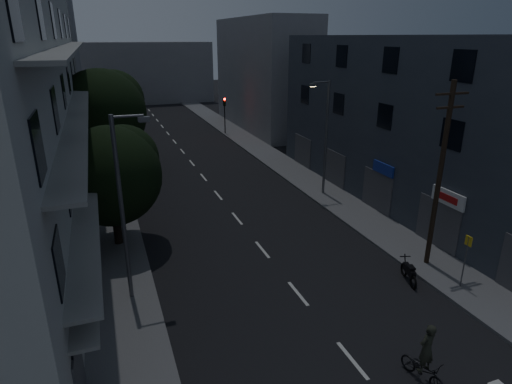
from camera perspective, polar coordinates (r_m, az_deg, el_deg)
ground at (r=35.90m, az=-7.19°, el=2.19°), size 160.00×160.00×0.00m
sidewalk_left at (r=35.09m, az=-19.19°, el=0.90°), size 3.00×90.00×0.15m
sidewalk_right at (r=38.16m, az=3.83°, el=3.50°), size 3.00×90.00×0.15m
lane_markings at (r=41.78m, az=-9.19°, el=4.66°), size 0.15×60.50×0.01m
building_left at (r=27.03m, az=-29.91°, el=9.07°), size 7.00×36.00×14.00m
building_right at (r=30.16m, az=20.74°, el=8.41°), size 6.19×28.00×11.00m
building_far_left at (r=56.62m, az=-25.71°, el=15.23°), size 6.00×20.00×16.00m
building_far_right at (r=54.19m, az=0.98°, el=15.39°), size 6.00×20.00×13.00m
building_far_end at (r=78.95m, az=-15.25°, el=15.10°), size 24.00×8.00×10.00m
tree_near at (r=23.65m, az=-18.70°, el=2.55°), size 5.30×5.30×6.54m
tree_mid at (r=36.30m, az=-19.80°, el=10.26°), size 6.92×6.92×8.51m
tree_far at (r=41.61m, az=-20.06°, el=10.16°), size 5.76×5.76×7.13m
traffic_signal_far_right at (r=50.49m, az=-4.20°, el=11.10°), size 0.28×0.37×4.10m
traffic_signal_far_left at (r=47.96m, az=-18.95°, el=9.61°), size 0.28×0.37×4.10m
street_lamp_left_near at (r=18.20m, az=-17.20°, el=-1.23°), size 1.51×0.25×8.00m
street_lamp_right at (r=30.38m, az=9.16°, el=7.79°), size 1.51×0.25×8.00m
street_lamp_left_far at (r=39.27m, az=-19.29°, el=9.69°), size 1.51×0.25×8.00m
utility_pole at (r=21.85m, az=23.33°, el=2.28°), size 1.80×0.24×9.00m
bus_stop_sign at (r=21.36m, az=26.25°, el=-7.22°), size 0.06×0.35×2.52m
motorcycle at (r=21.71m, az=19.71°, el=-10.09°), size 0.74×1.74×1.15m
cyclist at (r=16.23m, az=21.52°, el=-20.43°), size 0.95×1.86×2.25m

